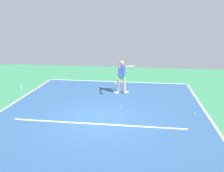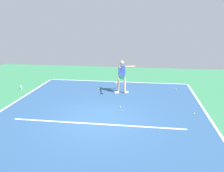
{
  "view_description": "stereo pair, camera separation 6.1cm",
  "coord_description": "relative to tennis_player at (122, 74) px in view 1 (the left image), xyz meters",
  "views": [
    {
      "loc": [
        -1.67,
        8.57,
        3.89
      ],
      "look_at": [
        -0.28,
        -1.82,
        0.9
      ],
      "focal_mm": 37.22,
      "sensor_mm": 36.0,
      "label": 1
    },
    {
      "loc": [
        -1.73,
        8.57,
        3.89
      ],
      "look_at": [
        -0.28,
        -1.82,
        0.9
      ],
      "focal_mm": 37.22,
      "sensor_mm": 36.0,
      "label": 2
    }
  ],
  "objects": [
    {
      "name": "water_bottle",
      "position": [
        5.91,
        0.01,
        -0.95
      ],
      "size": [
        0.07,
        0.07,
        0.22
      ],
      "primitive_type": "cylinder",
      "color": "white",
      "rests_on": "ground_plane"
    },
    {
      "name": "tennis_ball_by_sideline",
      "position": [
        -0.15,
        2.22,
        -1.02
      ],
      "size": [
        0.07,
        0.07,
        0.07
      ],
      "primitive_type": "sphere",
      "color": "#C6E53D",
      "rests_on": "ground_plane"
    },
    {
      "name": "court_line_service",
      "position": [
        0.58,
        4.07,
        -1.05
      ],
      "size": [
        6.81,
        0.1,
        0.01
      ],
      "primitive_type": "cube",
      "color": "white",
      "rests_on": "ground_plane"
    },
    {
      "name": "court_line_centre_mark",
      "position": [
        0.58,
        -2.19,
        -1.05
      ],
      "size": [
        0.1,
        0.3,
        0.01
      ],
      "primitive_type": "cube",
      "color": "white",
      "rests_on": "ground_plane"
    },
    {
      "name": "court_line_baseline_near",
      "position": [
        0.58,
        -2.39,
        -1.05
      ],
      "size": [
        9.08,
        0.1,
        0.01
      ],
      "primitive_type": "cube",
      "color": "white",
      "rests_on": "ground_plane"
    },
    {
      "name": "tennis_ball_near_service_line",
      "position": [
        -3.05,
        -1.07,
        -1.02
      ],
      "size": [
        0.07,
        0.07,
        0.07
      ],
      "primitive_type": "sphere",
      "color": "yellow",
      "rests_on": "ground_plane"
    },
    {
      "name": "ground_plane",
      "position": [
        0.58,
        3.61,
        -1.06
      ],
      "size": [
        21.84,
        21.84,
        0.0
      ],
      "primitive_type": "plane",
      "color": "#388456"
    },
    {
      "name": "tennis_ball_by_baseline",
      "position": [
        1.41,
        -0.53,
        -1.02
      ],
      "size": [
        0.07,
        0.07,
        0.07
      ],
      "primitive_type": "sphere",
      "color": "yellow",
      "rests_on": "ground_plane"
    },
    {
      "name": "tennis_ball_near_player",
      "position": [
        0.48,
        -1.64,
        -1.02
      ],
      "size": [
        0.07,
        0.07,
        0.07
      ],
      "primitive_type": "sphere",
      "color": "#C6E53D",
      "rests_on": "ground_plane"
    },
    {
      "name": "court_surface",
      "position": [
        0.58,
        3.61,
        -1.05
      ],
      "size": [
        9.08,
        12.08,
        0.0
      ],
      "primitive_type": "cube",
      "color": "#2D5484",
      "rests_on": "ground_plane"
    },
    {
      "name": "tennis_ball_centre_court",
      "position": [
        -3.37,
        2.56,
        -1.02
      ],
      "size": [
        0.07,
        0.07,
        0.07
      ],
      "primitive_type": "sphere",
      "color": "#CCE033",
      "rests_on": "ground_plane"
    },
    {
      "name": "court_line_sideline_left",
      "position": [
        -3.92,
        3.61,
        -1.05
      ],
      "size": [
        0.1,
        12.08,
        0.01
      ],
      "primitive_type": "cube",
      "color": "white",
      "rests_on": "ground_plane"
    },
    {
      "name": "tennis_player",
      "position": [
        0.0,
        0.0,
        0.0
      ],
      "size": [
        1.1,
        1.3,
        1.82
      ],
      "rotation": [
        0.0,
        0.0,
        0.26
      ],
      "color": "tan",
      "rests_on": "ground_plane"
    }
  ]
}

